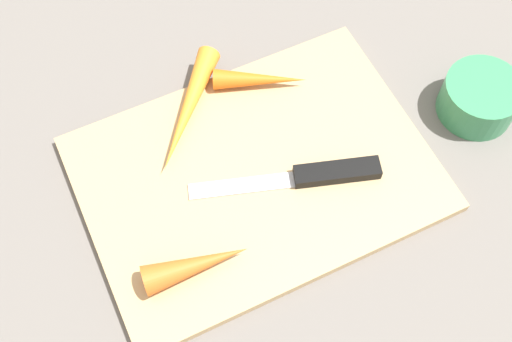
{
  "coord_description": "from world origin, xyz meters",
  "views": [
    {
      "loc": [
        0.14,
        0.29,
        0.61
      ],
      "look_at": [
        0.0,
        0.0,
        0.01
      ],
      "focal_mm": 45.28,
      "sensor_mm": 36.0,
      "label": 1
    }
  ],
  "objects_px": {
    "carrot_longest": "(188,109)",
    "small_bowl": "(479,98)",
    "knife": "(324,174)",
    "cutting_board": "(256,174)",
    "carrot_medium": "(260,80)",
    "carrot_shortest": "(196,265)"
  },
  "relations": [
    {
      "from": "cutting_board",
      "to": "carrot_longest",
      "type": "relative_size",
      "value": 2.31
    },
    {
      "from": "carrot_longest",
      "to": "carrot_shortest",
      "type": "relative_size",
      "value": 1.52
    },
    {
      "from": "cutting_board",
      "to": "knife",
      "type": "distance_m",
      "value": 0.07
    },
    {
      "from": "carrot_longest",
      "to": "carrot_shortest",
      "type": "height_order",
      "value": "carrot_shortest"
    },
    {
      "from": "cutting_board",
      "to": "carrot_longest",
      "type": "distance_m",
      "value": 0.1
    },
    {
      "from": "carrot_medium",
      "to": "carrot_longest",
      "type": "bearing_deg",
      "value": -152.5
    },
    {
      "from": "cutting_board",
      "to": "carrot_medium",
      "type": "xyz_separation_m",
      "value": [
        -0.05,
        -0.1,
        0.02
      ]
    },
    {
      "from": "carrot_longest",
      "to": "small_bowl",
      "type": "bearing_deg",
      "value": 108.21
    },
    {
      "from": "carrot_medium",
      "to": "cutting_board",
      "type": "bearing_deg",
      "value": -91.89
    },
    {
      "from": "carrot_shortest",
      "to": "carrot_medium",
      "type": "height_order",
      "value": "carrot_shortest"
    },
    {
      "from": "carrot_shortest",
      "to": "knife",
      "type": "bearing_deg",
      "value": 20.09
    },
    {
      "from": "knife",
      "to": "small_bowl",
      "type": "height_order",
      "value": "small_bowl"
    },
    {
      "from": "carrot_longest",
      "to": "small_bowl",
      "type": "xyz_separation_m",
      "value": [
        -0.29,
        0.12,
        -0.0
      ]
    },
    {
      "from": "carrot_shortest",
      "to": "small_bowl",
      "type": "bearing_deg",
      "value": 14.04
    },
    {
      "from": "knife",
      "to": "carrot_medium",
      "type": "distance_m",
      "value": 0.13
    },
    {
      "from": "cutting_board",
      "to": "carrot_medium",
      "type": "bearing_deg",
      "value": -117.8
    },
    {
      "from": "cutting_board",
      "to": "small_bowl",
      "type": "bearing_deg",
      "value": 173.64
    },
    {
      "from": "knife",
      "to": "cutting_board",
      "type": "bearing_deg",
      "value": -12.85
    },
    {
      "from": "carrot_longest",
      "to": "carrot_medium",
      "type": "xyz_separation_m",
      "value": [
        -0.09,
        -0.0,
        -0.0
      ]
    },
    {
      "from": "carrot_shortest",
      "to": "small_bowl",
      "type": "height_order",
      "value": "small_bowl"
    },
    {
      "from": "carrot_longest",
      "to": "small_bowl",
      "type": "relative_size",
      "value": 1.84
    },
    {
      "from": "carrot_medium",
      "to": "small_bowl",
      "type": "xyz_separation_m",
      "value": [
        -0.21,
        0.13,
        -0.0
      ]
    }
  ]
}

